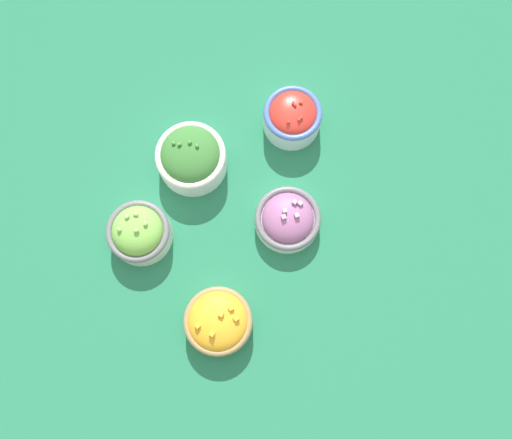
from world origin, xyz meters
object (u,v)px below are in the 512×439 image
Objects in this scene: bowl_squash at (218,321)px; bowl_red_onion at (288,219)px; bowl_broccoli at (191,158)px; bowl_lettuce at (139,232)px; bowl_cherry_tomatoes at (292,117)px.

bowl_red_onion is (0.18, 0.13, -0.01)m from bowl_squash.
bowl_squash is 1.00× the size of bowl_red_onion.
bowl_broccoli reaches higher than bowl_red_onion.
bowl_squash is 0.22m from bowl_lettuce.
bowl_lettuce reaches higher than bowl_squash.
bowl_cherry_tomatoes is 0.21m from bowl_broccoli.
bowl_squash is at bearing -67.80° from bowl_lettuce.
bowl_broccoli reaches higher than bowl_squash.
bowl_lettuce is at bearing 165.23° from bowl_red_onion.
bowl_red_onion is 0.93× the size of bowl_broccoli.
bowl_broccoli is at bearing 36.41° from bowl_lettuce.
bowl_red_onion is at bearing 35.77° from bowl_squash.
bowl_cherry_tomatoes is 0.91× the size of bowl_squash.
bowl_cherry_tomatoes reaches higher than bowl_squash.
bowl_cherry_tomatoes is at bearing 3.10° from bowl_broccoli.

